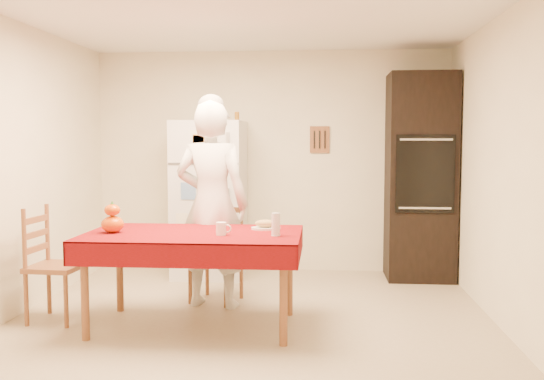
# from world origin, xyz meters

# --- Properties ---
(floor) EXTENTS (4.50, 4.50, 0.00)m
(floor) POSITION_xyz_m (0.00, 0.00, 0.00)
(floor) COLOR tan
(floor) RESTS_ON ground
(room_shell) EXTENTS (4.02, 4.52, 2.51)m
(room_shell) POSITION_xyz_m (0.00, 0.00, 1.62)
(room_shell) COLOR #F0E9CA
(room_shell) RESTS_ON ground
(refrigerator) EXTENTS (0.75, 0.74, 1.70)m
(refrigerator) POSITION_xyz_m (-0.65, 1.88, 0.85)
(refrigerator) COLOR white
(refrigerator) RESTS_ON floor
(oven_cabinet) EXTENTS (0.70, 0.62, 2.20)m
(oven_cabinet) POSITION_xyz_m (1.63, 1.93, 1.10)
(oven_cabinet) COLOR black
(oven_cabinet) RESTS_ON floor
(dining_table) EXTENTS (1.70, 1.00, 0.76)m
(dining_table) POSITION_xyz_m (-0.43, 0.03, 0.69)
(dining_table) COLOR brown
(dining_table) RESTS_ON floor
(chair_far) EXTENTS (0.52, 0.50, 0.95)m
(chair_far) POSITION_xyz_m (-0.38, 0.87, 0.51)
(chair_far) COLOR brown
(chair_far) RESTS_ON floor
(chair_left) EXTENTS (0.43, 0.44, 0.95)m
(chair_left) POSITION_xyz_m (-1.66, 0.11, 0.51)
(chair_left) COLOR brown
(chair_left) RESTS_ON floor
(seated_woman) EXTENTS (0.73, 0.54, 1.84)m
(seated_woman) POSITION_xyz_m (-0.40, 0.65, 0.92)
(seated_woman) COLOR silver
(seated_woman) RESTS_ON floor
(coffee_mug) EXTENTS (0.08, 0.08, 0.10)m
(coffee_mug) POSITION_xyz_m (-0.19, -0.08, 0.81)
(coffee_mug) COLOR white
(coffee_mug) RESTS_ON dining_table
(pumpkin_lower) EXTENTS (0.18, 0.18, 0.13)m
(pumpkin_lower) POSITION_xyz_m (-1.07, -0.03, 0.83)
(pumpkin_lower) COLOR red
(pumpkin_lower) RESTS_ON dining_table
(pumpkin_upper) EXTENTS (0.12, 0.12, 0.09)m
(pumpkin_upper) POSITION_xyz_m (-1.07, -0.03, 0.94)
(pumpkin_upper) COLOR #C63B04
(pumpkin_upper) RESTS_ON pumpkin_lower
(wine_glass) EXTENTS (0.07, 0.07, 0.18)m
(wine_glass) POSITION_xyz_m (0.23, -0.08, 0.85)
(wine_glass) COLOR silver
(wine_glass) RESTS_ON dining_table
(bread_plate) EXTENTS (0.24, 0.24, 0.02)m
(bread_plate) POSITION_xyz_m (0.12, 0.24, 0.77)
(bread_plate) COLOR white
(bread_plate) RESTS_ON dining_table
(bread_loaf) EXTENTS (0.18, 0.10, 0.06)m
(bread_loaf) POSITION_xyz_m (0.12, 0.24, 0.81)
(bread_loaf) COLOR tan
(bread_loaf) RESTS_ON bread_plate
(spice_jar_left) EXTENTS (0.05, 0.05, 0.10)m
(spice_jar_left) POSITION_xyz_m (-0.59, 1.93, 1.75)
(spice_jar_left) COLOR #96541B
(spice_jar_left) RESTS_ON refrigerator
(spice_jar_mid) EXTENTS (0.05, 0.05, 0.10)m
(spice_jar_mid) POSITION_xyz_m (-0.51, 1.93, 1.75)
(spice_jar_mid) COLOR brown
(spice_jar_mid) RESTS_ON refrigerator
(spice_jar_right) EXTENTS (0.05, 0.05, 0.10)m
(spice_jar_right) POSITION_xyz_m (-0.35, 1.93, 1.75)
(spice_jar_right) COLOR #99631B
(spice_jar_right) RESTS_ON refrigerator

